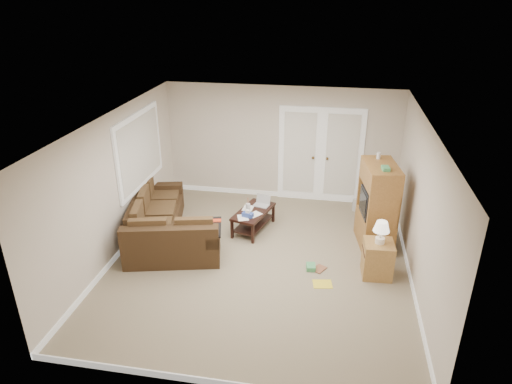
% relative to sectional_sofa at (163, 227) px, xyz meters
% --- Properties ---
extents(floor, '(5.50, 5.50, 0.00)m').
position_rel_sectional_sofa_xyz_m(floor, '(1.87, -0.37, -0.30)').
color(floor, gray).
rests_on(floor, ground).
extents(ceiling, '(5.00, 5.50, 0.02)m').
position_rel_sectional_sofa_xyz_m(ceiling, '(1.87, -0.37, 2.20)').
color(ceiling, white).
rests_on(ceiling, wall_back).
extents(wall_left, '(0.02, 5.50, 2.50)m').
position_rel_sectional_sofa_xyz_m(wall_left, '(-0.63, -0.37, 0.95)').
color(wall_left, beige).
rests_on(wall_left, floor).
extents(wall_right, '(0.02, 5.50, 2.50)m').
position_rel_sectional_sofa_xyz_m(wall_right, '(4.37, -0.37, 0.95)').
color(wall_right, beige).
rests_on(wall_right, floor).
extents(wall_back, '(5.00, 0.02, 2.50)m').
position_rel_sectional_sofa_xyz_m(wall_back, '(1.87, 2.38, 0.95)').
color(wall_back, beige).
rests_on(wall_back, floor).
extents(wall_front, '(5.00, 0.02, 2.50)m').
position_rel_sectional_sofa_xyz_m(wall_front, '(1.87, -3.12, 0.95)').
color(wall_front, beige).
rests_on(wall_front, floor).
extents(baseboards, '(5.00, 5.50, 0.10)m').
position_rel_sectional_sofa_xyz_m(baseboards, '(1.87, -0.37, -0.25)').
color(baseboards, white).
rests_on(baseboards, floor).
extents(french_doors, '(1.80, 0.05, 2.13)m').
position_rel_sectional_sofa_xyz_m(french_doors, '(2.72, 2.34, 0.74)').
color(french_doors, white).
rests_on(french_doors, floor).
extents(window_left, '(0.05, 1.92, 1.42)m').
position_rel_sectional_sofa_xyz_m(window_left, '(-0.59, 0.63, 1.25)').
color(window_left, white).
rests_on(window_left, wall_left).
extents(sectional_sofa, '(2.17, 2.60, 0.77)m').
position_rel_sectional_sofa_xyz_m(sectional_sofa, '(0.00, 0.00, 0.00)').
color(sectional_sofa, '#3A2816').
rests_on(sectional_sofa, floor).
extents(coffee_table, '(0.76, 1.12, 0.69)m').
position_rel_sectional_sofa_xyz_m(coffee_table, '(1.56, 0.75, -0.07)').
color(coffee_table, black).
rests_on(coffee_table, floor).
extents(tv_armoire, '(0.68, 1.05, 1.68)m').
position_rel_sectional_sofa_xyz_m(tv_armoire, '(3.83, 0.60, 0.49)').
color(tv_armoire, '#93602D').
rests_on(tv_armoire, floor).
extents(side_cabinet, '(0.49, 0.49, 0.99)m').
position_rel_sectional_sofa_xyz_m(side_cabinet, '(3.82, -0.42, 0.06)').
color(side_cabinet, '#A5763C').
rests_on(side_cabinet, floor).
extents(space_heater, '(0.11, 0.10, 0.28)m').
position_rel_sectional_sofa_xyz_m(space_heater, '(3.53, 1.92, -0.16)').
color(space_heater, silver).
rests_on(space_heater, floor).
extents(floor_magazine, '(0.34, 0.29, 0.01)m').
position_rel_sectional_sofa_xyz_m(floor_magazine, '(2.97, -0.84, -0.30)').
color(floor_magazine, yellow).
rests_on(floor_magazine, floor).
extents(floor_greenbox, '(0.17, 0.22, 0.08)m').
position_rel_sectional_sofa_xyz_m(floor_greenbox, '(2.75, -0.44, -0.26)').
color(floor_greenbox, '#439357').
rests_on(floor_greenbox, floor).
extents(floor_book, '(0.27, 0.30, 0.02)m').
position_rel_sectional_sofa_xyz_m(floor_book, '(2.82, -0.38, -0.29)').
color(floor_book, brown).
rests_on(floor_book, floor).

